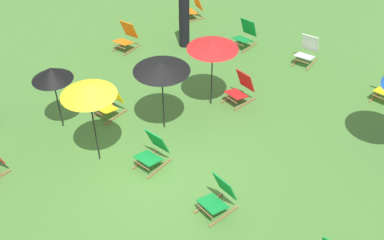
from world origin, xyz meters
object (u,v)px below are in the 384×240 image
object	(u,v)px
umbrella_3	(213,45)
deckchair_10	(193,7)
deckchair_1	(127,37)
person_0	(184,19)
deckchair_6	(219,196)
umbrella_0	(88,90)
deckchair_4	(153,151)
deckchair_0	(307,51)
umbrella_1	(161,67)
deckchair_5	(109,101)
umbrella_4	(52,74)
deckchair_12	(241,89)
deckchair_8	(245,34)

from	to	relation	value
umbrella_3	deckchair_10	bearing A→B (deg)	141.18
deckchair_1	person_0	world-z (taller)	person_0
deckchair_1	deckchair_6	xyz separation A→B (m)	(6.24, -2.62, 0.00)
umbrella_0	deckchair_4	bearing A→B (deg)	38.94
deckchair_0	umbrella_1	xyz separation A→B (m)	(-0.63, -4.89, 1.33)
deckchair_0	umbrella_3	distance (m)	3.70
deckchair_5	deckchair_6	bearing A→B (deg)	-11.85
umbrella_3	umbrella_4	world-z (taller)	umbrella_3
deckchair_4	umbrella_0	world-z (taller)	umbrella_0
deckchair_1	umbrella_4	xyz separation A→B (m)	(1.86, -3.41, 1.12)
deckchair_4	deckchair_5	size ratio (longest dim) A/B	1.00
deckchair_0	deckchair_5	distance (m)	5.83
deckchair_10	umbrella_0	bearing A→B (deg)	-45.09
deckchair_5	umbrella_0	size ratio (longest dim) A/B	0.42
deckchair_6	umbrella_3	world-z (taller)	umbrella_3
deckchair_4	deckchair_12	world-z (taller)	same
deckchair_0	umbrella_0	bearing A→B (deg)	-109.11
deckchair_6	deckchair_12	bearing A→B (deg)	128.34
deckchair_4	deckchair_8	distance (m)	5.72
deckchair_10	umbrella_4	size ratio (longest dim) A/B	0.52
deckchair_4	umbrella_1	distance (m)	1.83
deckchair_8	deckchair_12	world-z (taller)	same
deckchair_0	deckchair_8	bearing A→B (deg)	-176.29
deckchair_4	umbrella_1	bearing A→B (deg)	121.54
deckchair_0	deckchair_6	xyz separation A→B (m)	(2.02, -5.81, 0.00)
deckchair_8	deckchair_10	xyz separation A→B (m)	(-2.42, 0.16, 0.00)
deckchair_12	umbrella_0	size ratio (longest dim) A/B	0.42
deckchair_8	umbrella_0	size ratio (longest dim) A/B	0.42
deckchair_6	deckchair_8	world-z (taller)	same
umbrella_3	deckchair_6	bearing A→B (deg)	-43.60
deckchair_0	umbrella_1	bearing A→B (deg)	-109.56
deckchair_12	person_0	world-z (taller)	person_0
deckchair_10	umbrella_3	xyz separation A→B (m)	(3.78, -3.04, 1.34)
deckchair_5	person_0	world-z (taller)	person_0
deckchair_6	deckchair_12	world-z (taller)	same
deckchair_4	deckchair_6	distance (m)	1.87
deckchair_12	umbrella_1	world-z (taller)	umbrella_1
deckchair_0	deckchair_8	distance (m)	1.93
deckchair_8	umbrella_3	world-z (taller)	umbrella_3
umbrella_3	deckchair_12	bearing A→B (deg)	56.56
deckchair_1	umbrella_1	size ratio (longest dim) A/B	0.47
umbrella_3	person_0	world-z (taller)	person_0
deckchair_8	deckchair_10	bearing A→B (deg)	171.42
deckchair_6	umbrella_0	bearing A→B (deg)	-159.67
umbrella_4	deckchair_1	bearing A→B (deg)	118.65
deckchair_10	deckchair_0	bearing A→B (deg)	20.85
deckchair_1	umbrella_3	distance (m)	3.96
deckchair_1	umbrella_0	size ratio (longest dim) A/B	0.43
deckchair_1	deckchair_8	xyz separation A→B (m)	(2.37, 2.66, 0.00)
deckchair_8	umbrella_1	xyz separation A→B (m)	(1.23, -4.36, 1.33)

